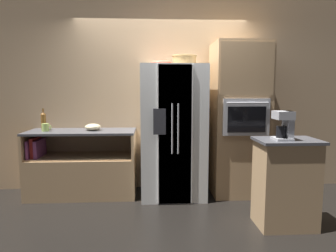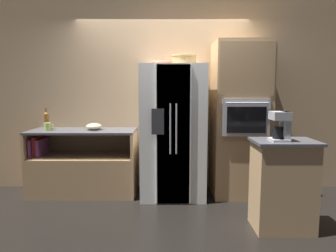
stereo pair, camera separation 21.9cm
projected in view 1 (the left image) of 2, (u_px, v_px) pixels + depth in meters
ground_plane at (163, 197)px, 4.16m from camera, size 20.00×20.00×0.00m
wall_back at (161, 95)px, 4.48m from camera, size 12.00×0.06×2.80m
counter_left at (82, 172)px, 4.21m from camera, size 1.48×0.61×0.92m
refrigerator at (173, 132)px, 4.14m from camera, size 0.87×0.77×1.81m
wall_oven at (239, 119)px, 4.22m from camera, size 0.75×0.71×2.13m
island_counter at (285, 183)px, 3.23m from camera, size 0.65×0.46×0.96m
wicker_basket at (184, 60)px, 4.00m from camera, size 0.33×0.33×0.13m
fruit_bowl at (161, 63)px, 4.10m from camera, size 0.29×0.29×0.07m
bottle_tall at (43, 121)px, 4.19m from camera, size 0.07×0.07×0.30m
mug at (46, 127)px, 4.07m from camera, size 0.13×0.09×0.11m
mixing_bowl at (93, 127)px, 4.17m from camera, size 0.22×0.22×0.09m
coffee_maker at (285, 124)px, 3.11m from camera, size 0.17×0.20×0.30m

